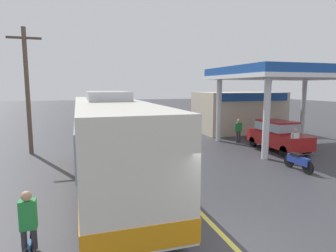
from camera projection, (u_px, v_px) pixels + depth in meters
The scene contains 12 objects.
ground at pixel (119, 130), 25.95m from camera, with size 120.00×120.00×0.00m, color #38383D.
lane_divider_stripe at pixel (128, 139), 21.23m from camera, with size 0.16×50.00×0.01m, color #D8CC4C.
coach_bus_main at pixel (112, 144), 10.94m from camera, with size 2.60×11.04×3.69m.
gas_station_roadside at pixel (252, 102), 22.84m from camera, with size 9.10×11.95×5.10m.
car_at_pump at pixel (278, 134), 17.51m from camera, with size 1.70×4.20×1.82m.
minibus_opposing_lane at pixel (136, 111), 28.53m from camera, with size 2.04×6.13×2.44m.
cyclist_on_shoulder at pixel (29, 233), 6.11m from camera, with size 0.34×1.82×1.72m.
motorcycle_parked_forecourt at pixel (298, 161), 13.33m from camera, with size 0.55×1.80×0.92m.
pedestrian_near_pump at pixel (238, 129), 19.88m from camera, with size 0.55×0.22×1.66m.
pedestrian_by_shop at pixel (295, 142), 15.49m from camera, with size 0.55×0.22×1.66m.
car_trailing_behind_bus at pixel (93, 119), 25.35m from camera, with size 1.70×4.20×1.82m.
utility_pole_roadside at pixel (27, 89), 16.29m from camera, with size 1.80×0.24×7.16m.
Camera 1 is at (-3.51, -5.80, 3.89)m, focal length 30.69 mm.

